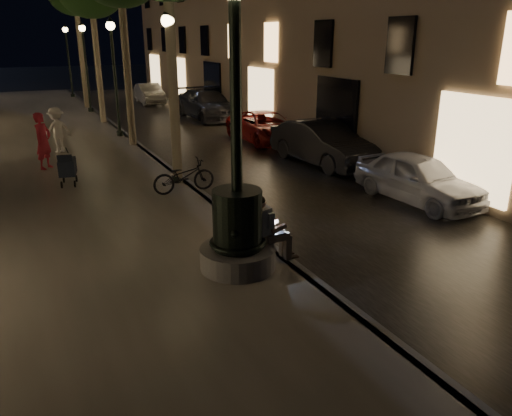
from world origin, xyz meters
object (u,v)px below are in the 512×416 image
bicycle (184,176)px  lamp_curb_c (85,56)px  lamp_curb_a (171,76)px  fountain_lamppost (237,216)px  car_front (418,178)px  car_fifth (150,94)px  car_rear (207,104)px  stroller (67,167)px  lamp_curb_d (68,52)px  pedestrian_white (57,130)px  seated_man_laptop (267,226)px  car_third (266,127)px  pedestrian_red (43,141)px  lamp_curb_b (114,62)px  car_second (323,143)px

bicycle → lamp_curb_c: bearing=-0.8°
lamp_curb_c → lamp_curb_a: bearing=-90.0°
fountain_lamppost → lamp_curb_c: bearing=88.2°
lamp_curb_a → car_front: (5.50, -4.01, -2.58)m
car_fifth → car_rear: bearing=-78.1°
fountain_lamppost → car_fifth: 25.94m
stroller → bicycle: bearing=-25.9°
lamp_curb_a → lamp_curb_d: bearing=90.0°
lamp_curb_d → pedestrian_white: (-2.67, -18.24, -2.22)m
lamp_curb_c → car_front: 20.91m
car_fifth → stroller: bearing=-108.5°
car_front → bicycle: car_front is taller
seated_man_laptop → pedestrian_white: pedestrian_white is taller
car_front → car_third: (0.00, 9.01, -0.03)m
lamp_curb_c → lamp_curb_d: 8.00m
pedestrian_red → stroller: bearing=-129.2°
car_rear → car_front: bearing=-92.3°
seated_man_laptop → car_rear: size_ratio=0.25×
lamp_curb_a → lamp_curb_b: same height
fountain_lamppost → pedestrian_white: 11.93m
fountain_lamppost → car_third: (6.20, 11.00, -0.59)m
fountain_lamppost → car_third: fountain_lamppost is taller
lamp_curb_b → stroller: lamp_curb_b is taller
lamp_curb_c → car_third: bearing=-63.4°
lamp_curb_c → car_fifth: size_ratio=1.22×
lamp_curb_d → car_front: bearing=-78.9°
fountain_lamppost → car_rear: 18.97m
lamp_curb_c → car_fifth: bearing=38.7°
pedestrian_red → car_second: bearing=-67.5°
seated_man_laptop → pedestrian_red: (-3.21, 9.39, 0.19)m
car_fifth → pedestrian_white: 15.36m
lamp_curb_c → car_second: 16.57m
fountain_lamppost → bicycle: 5.02m
stroller → car_front: (8.37, -5.07, -0.08)m
lamp_curb_d → pedestrian_red: bearing=-99.1°
car_rear → fountain_lamppost: bearing=-111.4°
fountain_lamppost → pedestrian_red: fountain_lamppost is taller
stroller → bicycle: (2.77, -2.11, -0.08)m
fountain_lamppost → car_second: bearing=46.7°
car_front → pedestrian_red: bearing=136.7°
lamp_curb_b → car_rear: lamp_curb_b is taller
car_second → seated_man_laptop: bearing=-134.0°
seated_man_laptop → lamp_curb_c: 22.12m
lamp_curb_d → bicycle: 25.18m
lamp_curb_d → car_third: lamp_curb_d is taller
lamp_curb_b → bicycle: (-0.10, -9.05, -2.58)m
fountain_lamppost → lamp_curb_d: 30.08m
lamp_curb_d → car_third: size_ratio=1.07×
fountain_lamppost → seated_man_laptop: 0.68m
car_third → lamp_curb_a: bearing=-136.7°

